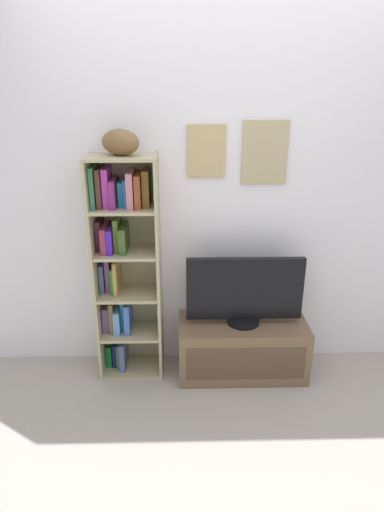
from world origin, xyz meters
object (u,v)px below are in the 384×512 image
football (120,142)px  television (245,292)px  bookshelf (123,263)px  tv_stand (242,347)px

football → television: football is taller
bookshelf → tv_stand: (0.81, -0.08, -0.62)m
tv_stand → television: 0.43m
tv_stand → bookshelf: bearing=174.1°
bookshelf → tv_stand: bearing=-5.9°
football → tv_stand: 1.61m
bookshelf → tv_stand: bookshelf is taller
bookshelf → football: football is taller
football → television: size_ratio=0.32×
bookshelf → tv_stand: 1.02m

